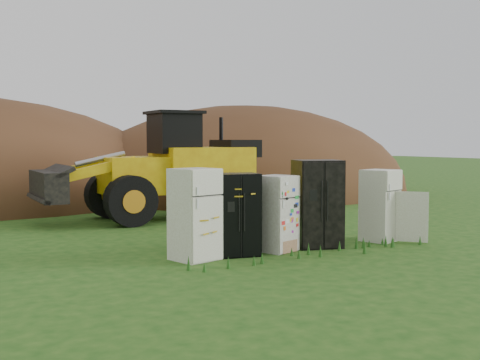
{
  "coord_description": "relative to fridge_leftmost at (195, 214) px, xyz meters",
  "views": [
    {
      "loc": [
        -7.57,
        -10.96,
        2.41
      ],
      "look_at": [
        -0.42,
        2.0,
        1.44
      ],
      "focal_mm": 45.0,
      "sensor_mm": 36.0,
      "label": 1
    }
  ],
  "objects": [
    {
      "name": "fridge_dark_mid",
      "position": [
        3.05,
        0.0,
        0.06
      ],
      "size": [
        1.2,
        1.07,
        1.97
      ],
      "primitive_type": null,
      "rotation": [
        0.0,
        0.0,
        -0.28
      ],
      "color": "black",
      "rests_on": "ground"
    },
    {
      "name": "fridge_leftmost",
      "position": [
        0.0,
        0.0,
        0.0
      ],
      "size": [
        0.99,
        0.97,
        1.85
      ],
      "primitive_type": null,
      "rotation": [
        0.0,
        0.0,
        0.27
      ],
      "color": "white",
      "rests_on": "ground"
    },
    {
      "name": "fridge_sticker",
      "position": [
        1.96,
        0.0,
        -0.1
      ],
      "size": [
        0.92,
        0.89,
        1.65
      ],
      "primitive_type": null,
      "rotation": [
        0.0,
        0.0,
        0.35
      ],
      "color": "silver",
      "rests_on": "ground"
    },
    {
      "name": "ground",
      "position": [
        2.55,
        -0.03,
        -0.92
      ],
      "size": [
        120.0,
        120.0,
        0.0
      ],
      "primitive_type": "plane",
      "color": "#1C4913",
      "rests_on": "ground"
    },
    {
      "name": "fridge_black_side",
      "position": [
        0.96,
        0.01,
        -0.06
      ],
      "size": [
        1.02,
        0.88,
        1.73
      ],
      "primitive_type": null,
      "rotation": [
        0.0,
        0.0,
        -0.2
      ],
      "color": "black",
      "rests_on": "ground"
    },
    {
      "name": "dirt_mound_back",
      "position": [
        1.85,
        18.36,
        -0.92
      ],
      "size": [
        15.91,
        10.61,
        4.88
      ],
      "primitive_type": "ellipsoid",
      "color": "#442916",
      "rests_on": "ground"
    },
    {
      "name": "dirt_mound_right",
      "position": [
        8.23,
        12.35,
        -0.92
      ],
      "size": [
        15.81,
        11.59,
        7.94
      ],
      "primitive_type": "ellipsoid",
      "color": "#442916",
      "rests_on": "ground"
    },
    {
      "name": "fridge_open_door",
      "position": [
        4.85,
        -0.06,
        -0.07
      ],
      "size": [
        0.97,
        0.94,
        1.71
      ],
      "primitive_type": null,
      "rotation": [
        0.0,
        0.0,
        0.34
      ],
      "color": "white",
      "rests_on": "ground"
    },
    {
      "name": "wheel_loader",
      "position": [
        1.33,
        6.24,
        0.73
      ],
      "size": [
        6.87,
        2.83,
        3.31
      ],
      "primitive_type": null,
      "rotation": [
        0.0,
        0.0,
        -0.01
      ],
      "color": "yellow",
      "rests_on": "ground"
    }
  ]
}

